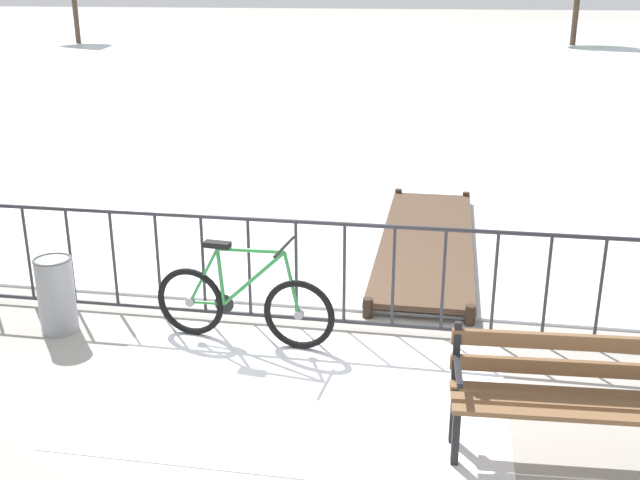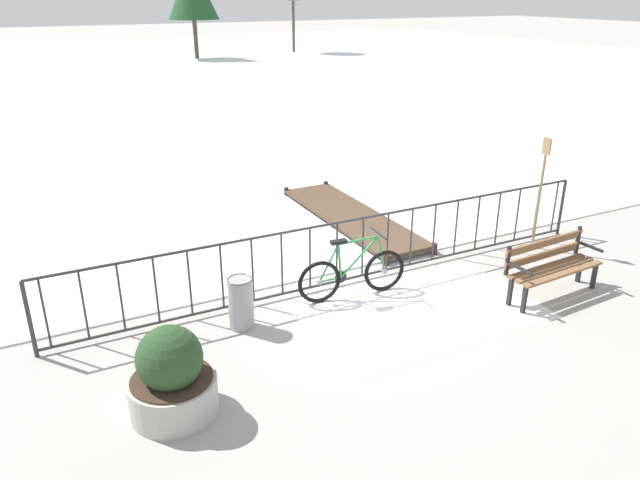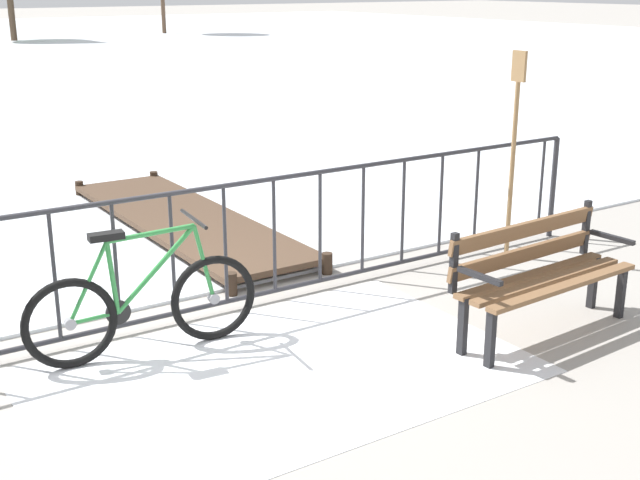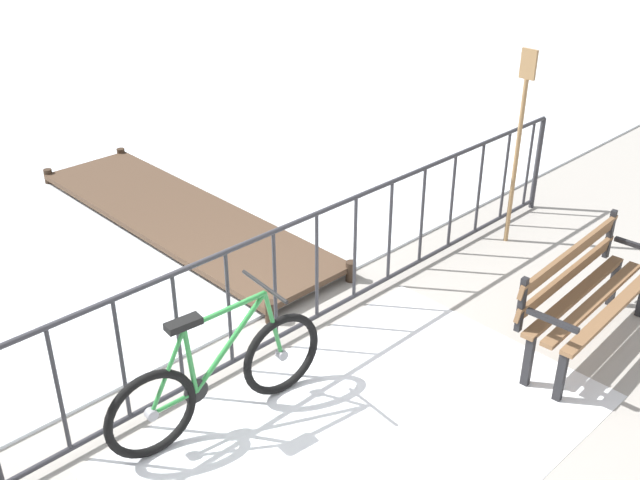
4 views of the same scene
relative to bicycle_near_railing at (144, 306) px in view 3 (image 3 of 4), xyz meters
name	(u,v)px [view 3 (image 3 of 4)]	position (x,y,z in m)	size (l,w,h in m)	color
ground_plane	(149,329)	(0.18, 0.40, -0.37)	(160.00, 160.00, 0.00)	#9E9991
snow_patch	(279,371)	(0.65, -0.80, -0.36)	(3.34, 2.19, 0.01)	white
railing_fence	(145,261)	(0.18, 0.40, 0.19)	(9.06, 0.06, 1.07)	#2D2D33
bicycle_near_railing	(144,306)	(0.00, 0.00, 0.00)	(1.71, 0.52, 0.97)	black
park_bench	(538,268)	(2.65, -1.27, 0.14)	(1.63, 0.57, 0.89)	brown
oar_upright	(514,142)	(3.79, 0.15, 0.77)	(0.04, 0.16, 1.98)	#937047
wooden_dock	(185,219)	(1.56, 2.74, -0.25)	(1.10, 4.18, 0.20)	#4C3828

